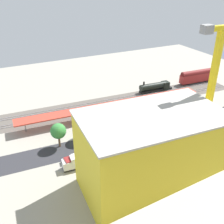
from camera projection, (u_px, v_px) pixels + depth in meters
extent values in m
plane|color=#9E998C|center=(140.00, 125.00, 91.40)|extent=(171.44, 171.44, 0.00)
cube|color=#5B544C|center=(114.00, 103.00, 106.97)|extent=(107.77, 19.99, 0.01)
cube|color=#2D2D33|center=(147.00, 132.00, 87.85)|extent=(107.49, 15.30, 0.01)
cube|color=#9E9EA8|center=(110.00, 99.00, 109.72)|extent=(106.97, 6.43, 0.12)
cube|color=#9E9EA8|center=(112.00, 101.00, 108.58)|extent=(106.97, 6.43, 0.12)
cube|color=#9E9EA8|center=(116.00, 105.00, 105.20)|extent=(106.97, 6.43, 0.12)
cube|color=#9E9EA8|center=(118.00, 106.00, 104.06)|extent=(106.97, 6.43, 0.12)
cube|color=#C63D2D|center=(114.00, 105.00, 96.86)|extent=(69.63, 9.12, 0.42)
cylinder|color=slate|center=(185.00, 96.00, 108.59)|extent=(0.30, 0.30, 3.70)
cylinder|color=slate|center=(151.00, 102.00, 103.20)|extent=(0.30, 0.30, 3.70)
cylinder|color=slate|center=(114.00, 110.00, 97.81)|extent=(0.30, 0.30, 3.70)
cylinder|color=slate|center=(72.00, 118.00, 92.43)|extent=(0.30, 0.30, 3.70)
cylinder|color=slate|center=(25.00, 127.00, 87.04)|extent=(0.30, 0.30, 3.70)
cube|color=black|center=(156.00, 90.00, 117.60)|extent=(15.39, 3.42, 1.00)
cylinder|color=black|center=(153.00, 86.00, 116.21)|extent=(12.52, 3.53, 2.81)
cube|color=black|center=(165.00, 86.00, 118.63)|extent=(3.07, 3.17, 3.58)
cylinder|color=black|center=(144.00, 83.00, 113.62)|extent=(0.70, 0.70, 1.40)
cube|color=black|center=(196.00, 82.00, 126.70)|extent=(15.99, 3.33, 0.60)
cube|color=maroon|center=(197.00, 77.00, 125.69)|extent=(17.79, 4.04, 3.77)
cylinder|color=maroon|center=(197.00, 73.00, 124.69)|extent=(17.09, 4.00, 3.00)
cube|color=black|center=(216.00, 119.00, 95.07)|extent=(3.96, 1.83, 0.30)
cube|color=gray|center=(216.00, 118.00, 94.81)|extent=(4.70, 1.93, 0.80)
cube|color=#1E2328|center=(216.00, 116.00, 94.50)|extent=(2.65, 1.65, 0.53)
cube|color=black|center=(197.00, 123.00, 92.71)|extent=(3.57, 1.99, 0.30)
cube|color=black|center=(197.00, 121.00, 92.45)|extent=(4.24, 2.10, 0.81)
cube|color=#1E2328|center=(198.00, 120.00, 92.14)|extent=(2.41, 1.77, 0.53)
cube|color=black|center=(179.00, 129.00, 89.19)|extent=(4.03, 2.01, 0.30)
cube|color=silver|center=(179.00, 127.00, 88.95)|extent=(4.78, 2.13, 0.73)
cube|color=#1E2328|center=(179.00, 126.00, 88.64)|extent=(2.72, 1.77, 0.61)
cube|color=black|center=(161.00, 134.00, 86.18)|extent=(4.07, 1.97, 0.30)
cube|color=black|center=(161.00, 133.00, 85.94)|extent=(4.83, 2.10, 0.70)
cube|color=#1E2328|center=(161.00, 131.00, 85.65)|extent=(2.74, 1.74, 0.57)
cube|color=black|center=(139.00, 141.00, 82.74)|extent=(3.55, 2.05, 0.30)
cube|color=silver|center=(139.00, 139.00, 82.46)|extent=(4.20, 2.18, 0.89)
cube|color=#1E2328|center=(139.00, 137.00, 82.11)|extent=(2.40, 1.82, 0.62)
cube|color=black|center=(117.00, 147.00, 80.06)|extent=(3.76, 2.03, 0.30)
cube|color=navy|center=(117.00, 145.00, 79.82)|extent=(4.46, 2.17, 0.74)
cube|color=#1E2328|center=(117.00, 143.00, 79.51)|extent=(2.55, 1.78, 0.59)
cube|color=black|center=(94.00, 155.00, 76.59)|extent=(3.65, 2.10, 0.30)
cube|color=#474C51|center=(94.00, 153.00, 76.32)|extent=(4.32, 2.24, 0.88)
cube|color=#1E2328|center=(94.00, 151.00, 75.99)|extent=(2.48, 1.85, 0.51)
cube|color=black|center=(70.00, 162.00, 73.79)|extent=(3.80, 2.07, 0.30)
cube|color=silver|center=(70.00, 160.00, 73.56)|extent=(4.50, 2.20, 0.72)
cube|color=#1E2328|center=(70.00, 158.00, 73.27)|extent=(2.57, 1.81, 0.54)
cube|color=yellow|center=(151.00, 154.00, 61.22)|extent=(32.09, 19.82, 19.32)
cube|color=#B7B2A8|center=(154.00, 116.00, 56.63)|extent=(32.72, 20.46, 0.40)
cube|color=gray|center=(200.00, 150.00, 77.93)|extent=(3.60, 3.60, 1.20)
cube|color=yellow|center=(209.00, 98.00, 70.21)|extent=(1.40, 1.40, 34.40)
cube|color=gray|center=(207.00, 29.00, 60.36)|extent=(2.50, 2.12, 2.00)
cube|color=black|center=(81.00, 164.00, 72.85)|extent=(8.84, 2.53, 0.50)
cube|color=silver|center=(84.00, 157.00, 72.51)|extent=(6.69, 2.73, 2.88)
cube|color=maroon|center=(69.00, 163.00, 70.77)|extent=(2.22, 2.60, 2.53)
cube|color=black|center=(80.00, 166.00, 72.09)|extent=(9.36, 3.03, 0.50)
cube|color=silver|center=(84.00, 159.00, 71.60)|extent=(7.24, 3.06, 3.07)
cube|color=silver|center=(67.00, 165.00, 70.35)|extent=(2.37, 2.58, 2.26)
cube|color=black|center=(104.00, 157.00, 75.57)|extent=(8.58, 2.43, 0.50)
cube|color=white|center=(108.00, 150.00, 75.26)|extent=(6.20, 2.59, 2.98)
cube|color=maroon|center=(94.00, 156.00, 73.63)|extent=(2.46, 2.47, 2.32)
cylinder|color=brown|center=(177.00, 112.00, 97.22)|extent=(0.52, 0.52, 2.78)
sphere|color=#28662D|center=(178.00, 104.00, 95.73)|extent=(5.18, 5.18, 5.18)
cylinder|color=brown|center=(89.00, 132.00, 83.94)|extent=(0.54, 0.54, 3.99)
sphere|color=#38843D|center=(89.00, 121.00, 82.03)|extent=(6.04, 6.04, 6.04)
cylinder|color=brown|center=(109.00, 128.00, 86.51)|extent=(0.51, 0.51, 3.62)
sphere|color=#2D7233|center=(109.00, 119.00, 84.94)|extent=(4.48, 4.48, 4.48)
cylinder|color=brown|center=(59.00, 141.00, 79.64)|extent=(0.59, 0.59, 3.75)
sphere|color=#38843D|center=(58.00, 131.00, 78.01)|extent=(4.64, 4.64, 4.64)
cylinder|color=brown|center=(178.00, 109.00, 97.88)|extent=(0.48, 0.48, 3.98)
sphere|color=#2D7233|center=(179.00, 100.00, 96.23)|extent=(4.47, 4.47, 4.47)
cylinder|color=brown|center=(180.00, 112.00, 97.10)|extent=(0.39, 0.39, 2.68)
sphere|color=#2D7233|center=(181.00, 105.00, 95.67)|extent=(4.93, 4.93, 4.93)
cylinder|color=#333333|center=(76.00, 152.00, 73.05)|extent=(0.16, 0.16, 5.81)
cube|color=black|center=(76.00, 142.00, 71.49)|extent=(0.36, 0.36, 0.90)
sphere|color=green|center=(75.00, 142.00, 71.40)|extent=(0.20, 0.20, 0.20)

